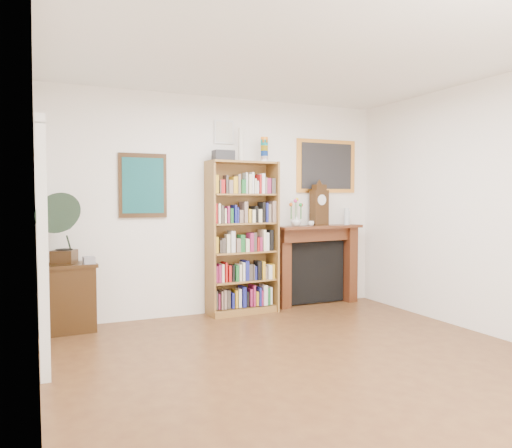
{
  "coord_description": "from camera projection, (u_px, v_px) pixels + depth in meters",
  "views": [
    {
      "loc": [
        -2.26,
        -3.62,
        1.5
      ],
      "look_at": [
        0.06,
        1.6,
        1.2
      ],
      "focal_mm": 35.0,
      "sensor_mm": 36.0,
      "label": 1
    }
  ],
  "objects": [
    {
      "name": "flower_vase",
      "position": [
        296.0,
        221.0,
        6.77
      ],
      "size": [
        0.18,
        0.18,
        0.14
      ],
      "primitive_type": "imported",
      "rotation": [
        0.0,
        0.0,
        -0.41
      ],
      "color": "silver",
      "rests_on": "fireplace"
    },
    {
      "name": "teal_poster",
      "position": [
        143.0,
        186.0,
        6.05
      ],
      "size": [
        0.58,
        0.04,
        0.78
      ],
      "color": "black",
      "rests_on": "back_wall"
    },
    {
      "name": "room",
      "position": [
        326.0,
        210.0,
        4.23
      ],
      "size": [
        4.51,
        5.01,
        2.81
      ],
      "color": "#4D2A17",
      "rests_on": "ground"
    },
    {
      "name": "side_cabinet",
      "position": [
        70.0,
        298.0,
        5.58
      ],
      "size": [
        0.59,
        0.44,
        0.77
      ],
      "primitive_type": "cube",
      "rotation": [
        0.0,
        0.0,
        0.06
      ],
      "color": "black",
      "rests_on": "floor"
    },
    {
      "name": "bookshelf",
      "position": [
        242.0,
        229.0,
        6.43
      ],
      "size": [
        0.93,
        0.38,
        2.27
      ],
      "rotation": [
        0.0,
        0.0,
        0.07
      ],
      "color": "brown",
      "rests_on": "floor"
    },
    {
      "name": "door_casing",
      "position": [
        42.0,
        225.0,
        4.43
      ],
      "size": [
        0.08,
        1.02,
        2.17
      ],
      "color": "white",
      "rests_on": "left_wall"
    },
    {
      "name": "gilt_painting",
      "position": [
        326.0,
        166.0,
        7.09
      ],
      "size": [
        0.95,
        0.04,
        0.75
      ],
      "color": "gold",
      "rests_on": "back_wall"
    },
    {
      "name": "fireplace",
      "position": [
        317.0,
        258.0,
        7.01
      ],
      "size": [
        1.35,
        0.44,
        1.12
      ],
      "rotation": [
        0.0,
        0.0,
        0.1
      ],
      "color": "#441B10",
      "rests_on": "floor"
    },
    {
      "name": "small_picture",
      "position": [
        224.0,
        132.0,
        6.44
      ],
      "size": [
        0.26,
        0.04,
        0.3
      ],
      "color": "white",
      "rests_on": "back_wall"
    },
    {
      "name": "bottle_left",
      "position": [
        347.0,
        216.0,
        7.09
      ],
      "size": [
        0.07,
        0.07,
        0.24
      ],
      "primitive_type": "cylinder",
      "color": "silver",
      "rests_on": "fireplace"
    },
    {
      "name": "cd_stack",
      "position": [
        89.0,
        260.0,
        5.53
      ],
      "size": [
        0.13,
        0.13,
        0.08
      ],
      "primitive_type": "cube",
      "rotation": [
        0.0,
        0.0,
        0.1
      ],
      "color": "#AEADB9",
      "rests_on": "side_cabinet"
    },
    {
      "name": "bottle_right",
      "position": [
        348.0,
        218.0,
        7.15
      ],
      "size": [
        0.06,
        0.06,
        0.2
      ],
      "primitive_type": "cylinder",
      "color": "silver",
      "rests_on": "fireplace"
    },
    {
      "name": "teacup",
      "position": [
        311.0,
        223.0,
        6.84
      ],
      "size": [
        0.09,
        0.09,
        0.07
      ],
      "primitive_type": "imported",
      "rotation": [
        0.0,
        0.0,
        -0.12
      ],
      "color": "white",
      "rests_on": "fireplace"
    },
    {
      "name": "gramophone",
      "position": [
        64.0,
        224.0,
        5.45
      ],
      "size": [
        0.67,
        0.73,
        0.79
      ],
      "rotation": [
        0.0,
        0.0,
        -0.39
      ],
      "color": "black",
      "rests_on": "side_cabinet"
    },
    {
      "name": "mantel_clock",
      "position": [
        319.0,
        206.0,
        6.95
      ],
      "size": [
        0.26,
        0.18,
        0.57
      ],
      "rotation": [
        0.0,
        0.0,
        0.17
      ],
      "color": "black",
      "rests_on": "fireplace"
    }
  ]
}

